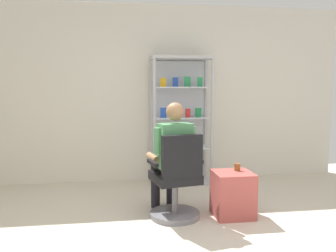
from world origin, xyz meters
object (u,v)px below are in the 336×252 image
office_chair (177,184)px  storage_crate (233,194)px  seated_shopkeeper (172,153)px  display_cabinet_main (180,120)px  tea_glass (237,167)px

office_chair → storage_crate: (0.64, -0.01, -0.14)m
seated_shopkeeper → storage_crate: 0.83m
seated_shopkeeper → storage_crate: bearing=-14.2°
display_cabinet_main → office_chair: (-0.32, -1.53, -0.57)m
display_cabinet_main → seated_shopkeeper: 1.44m
tea_glass → seated_shopkeeper: bearing=172.0°
seated_shopkeeper → storage_crate: size_ratio=2.54×
storage_crate → tea_glass: (0.07, 0.07, 0.29)m
office_chair → seated_shopkeeper: bearing=101.3°
office_chair → seated_shopkeeper: seated_shopkeeper is taller
seated_shopkeeper → tea_glass: seated_shopkeeper is taller
storage_crate → tea_glass: bearing=43.1°
display_cabinet_main → tea_glass: size_ratio=23.06×
display_cabinet_main → office_chair: size_ratio=1.98×
display_cabinet_main → seated_shopkeeper: (-0.36, -1.37, -0.25)m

